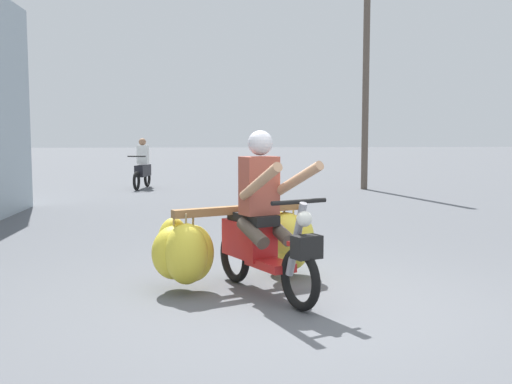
# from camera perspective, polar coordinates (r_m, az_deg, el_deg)

# --- Properties ---
(ground_plane) EXTENTS (120.00, 120.00, 0.00)m
(ground_plane) POSITION_cam_1_polar(r_m,az_deg,el_deg) (5.53, 4.42, -10.85)
(ground_plane) COLOR #56595E
(motorbike_main_loaded) EXTENTS (1.83, 1.95, 1.58)m
(motorbike_main_loaded) POSITION_cam_1_polar(r_m,az_deg,el_deg) (6.23, -1.32, -4.39)
(motorbike_main_loaded) COLOR black
(motorbike_main_loaded) RESTS_ON ground
(motorbike_distant_ahead_left) EXTENTS (0.55, 1.61, 1.40)m
(motorbike_distant_ahead_left) POSITION_cam_1_polar(r_m,az_deg,el_deg) (17.47, -10.45, 2.18)
(motorbike_distant_ahead_left) COLOR black
(motorbike_distant_ahead_left) RESTS_ON ground
(utility_pole) EXTENTS (0.18, 0.18, 6.43)m
(utility_pole) POSITION_cam_1_polar(r_m,az_deg,el_deg) (17.28, 10.14, 10.93)
(utility_pole) COLOR brown
(utility_pole) RESTS_ON ground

